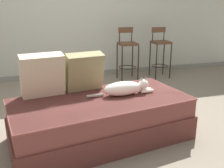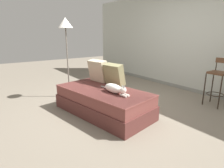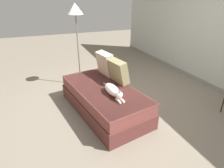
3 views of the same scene
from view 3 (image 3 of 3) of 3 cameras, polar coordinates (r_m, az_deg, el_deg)
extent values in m
plane|color=slate|center=(3.60, 3.54, -6.61)|extent=(16.00, 16.00, 0.00)
cube|color=gray|center=(4.86, 27.62, -0.24)|extent=(8.00, 0.02, 0.09)
cube|color=brown|center=(3.40, -2.53, -6.12)|extent=(1.97, 1.19, 0.26)
cube|color=brown|center=(3.29, -2.60, -2.72)|extent=(1.92, 1.15, 0.20)
cube|color=brown|center=(3.25, -2.64, -1.28)|extent=(1.94, 1.16, 0.02)
cube|color=beige|center=(3.72, -1.98, 6.23)|extent=(0.47, 0.30, 0.46)
cube|color=#847F56|center=(3.36, 2.01, 3.86)|extent=(0.45, 0.30, 0.43)
ellipsoid|color=white|center=(3.01, -0.01, -1.71)|extent=(0.43, 0.20, 0.15)
sphere|color=white|center=(2.81, 2.17, -3.32)|extent=(0.11, 0.11, 0.11)
cone|color=gray|center=(2.80, 1.98, -1.78)|extent=(0.03, 0.03, 0.04)
cone|color=gray|center=(2.76, 2.40, -2.21)|extent=(0.03, 0.03, 0.04)
cylinder|color=white|center=(2.81, 1.95, -5.11)|extent=(0.14, 0.05, 0.04)
cylinder|color=white|center=(2.83, 3.03, -4.84)|extent=(0.14, 0.05, 0.04)
cylinder|color=gray|center=(3.29, -1.84, -0.33)|extent=(0.18, 0.04, 0.03)
cylinder|color=slate|center=(4.51, -9.46, 0.16)|extent=(0.28, 0.28, 0.02)
cylinder|color=slate|center=(4.25, -10.20, 9.59)|extent=(0.03, 0.03, 1.56)
cone|color=silver|center=(4.11, -11.20, 21.63)|extent=(0.32, 0.32, 0.22)
camera|label=1|loc=(3.68, -46.94, 9.77)|focal=42.00mm
camera|label=2|loc=(0.93, -95.96, -36.75)|focal=30.00mm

